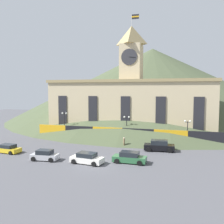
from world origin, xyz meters
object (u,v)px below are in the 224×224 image
street_lamp_left (127,123)px  car_silver_hatch (45,155)px  pedestrian (124,142)px  car_white_taxi (87,158)px  street_lamp_right (65,119)px  street_lamp_far_right (188,127)px  car_yellow_coupe (8,149)px  car_black_suv (159,146)px  car_green_wagon (130,158)px

street_lamp_left → car_silver_hatch: size_ratio=1.22×
car_silver_hatch → pedestrian: size_ratio=2.35×
car_white_taxi → street_lamp_right: bearing=-48.1°
street_lamp_far_right → pedestrian: (-10.72, -5.27, -2.39)m
street_lamp_right → street_lamp_left: bearing=0.0°
car_white_taxi → car_yellow_coupe: (-14.43, 1.96, -0.07)m
street_lamp_right → pedestrian: size_ratio=3.11×
street_lamp_right → street_lamp_left: 13.48m
street_lamp_right → street_lamp_far_right: 24.95m
street_lamp_right → street_lamp_far_right: size_ratio=1.18×
street_lamp_far_right → car_yellow_coupe: (-27.70, -14.41, -2.70)m
car_black_suv → car_green_wagon: car_black_suv is taller
car_white_taxi → street_lamp_left: bearing=-89.9°
car_silver_hatch → car_yellow_coupe: (-8.05, 2.18, -0.07)m
street_lamp_left → car_silver_hatch: (-8.17, -16.59, -2.90)m
car_yellow_coupe → pedestrian: bearing=-146.5°
street_lamp_left → car_silver_hatch: 18.72m
car_black_suv → car_green_wagon: 8.66m
street_lamp_far_right → car_black_suv: size_ratio=0.90×
car_silver_hatch → car_yellow_coupe: 8.34m
street_lamp_left → car_yellow_coupe: (-16.23, -14.41, -2.96)m
street_lamp_far_right → car_black_suv: street_lamp_far_right is taller
street_lamp_left → car_white_taxi: bearing=-96.3°
car_white_taxi → car_black_suv: size_ratio=0.93×
street_lamp_far_right → car_silver_hatch: 25.85m
street_lamp_far_right → car_green_wagon: bearing=-118.2°
car_yellow_coupe → car_green_wagon: bearing=-174.9°
car_silver_hatch → car_black_suv: (15.18, 10.17, 0.14)m
car_silver_hatch → pedestrian: bearing=-133.3°
car_yellow_coupe → car_black_suv: size_ratio=0.86×
street_lamp_far_right → car_green_wagon: 16.59m
street_lamp_right → car_black_suv: size_ratio=1.06×
pedestrian → car_green_wagon: bearing=119.4°
street_lamp_right → street_lamp_left: size_ratio=1.08×
street_lamp_far_right → car_silver_hatch: bearing=-139.8°
car_yellow_coupe → pedestrian: pedestrian is taller
car_yellow_coupe → car_green_wagon: (19.97, -0.03, 0.09)m
car_black_suv → pedestrian: (-6.25, 1.16, 0.10)m
car_yellow_coupe → car_black_suv: 24.57m
car_white_taxi → car_silver_hatch: (-6.38, -0.22, -0.00)m
street_lamp_right → car_yellow_coupe: size_ratio=1.23×
car_green_wagon → street_lamp_far_right: bearing=62.6°
car_yellow_coupe → car_black_suv: car_black_suv is taller
street_lamp_left → car_white_taxi: 16.73m
car_yellow_coupe → car_green_wagon: size_ratio=0.94×
street_lamp_far_right → car_black_suv: (-4.47, -6.42, -2.50)m
street_lamp_far_right → car_green_wagon: (-7.73, -14.44, -2.61)m
car_black_suv → pedestrian: car_black_suv is taller
street_lamp_left → car_green_wagon: 15.19m
car_black_suv → street_lamp_left: bearing=-46.7°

